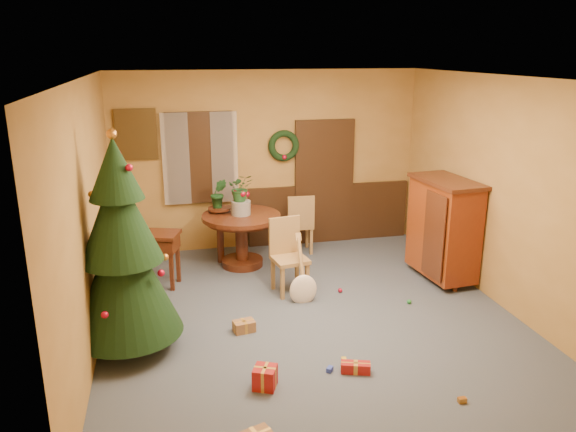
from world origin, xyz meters
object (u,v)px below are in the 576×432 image
object	(u,v)px
chair_near	(288,253)
christmas_tree	(122,251)
dining_table	(242,230)
sideboard	(444,227)
writing_desk	(148,246)

from	to	relation	value
chair_near	christmas_tree	distance (m)	2.45
dining_table	sideboard	world-z (taller)	sideboard
dining_table	sideboard	bearing A→B (deg)	-22.52
christmas_tree	dining_table	bearing A→B (deg)	54.90
writing_desk	sideboard	size ratio (longest dim) A/B	0.66
dining_table	christmas_tree	world-z (taller)	christmas_tree
christmas_tree	writing_desk	distance (m)	1.87
chair_near	christmas_tree	size ratio (longest dim) A/B	0.42
chair_near	christmas_tree	world-z (taller)	christmas_tree
dining_table	sideboard	size ratio (longest dim) A/B	0.81
chair_near	dining_table	bearing A→B (deg)	114.83
dining_table	writing_desk	world-z (taller)	dining_table
sideboard	christmas_tree	bearing A→B (deg)	-165.64
chair_near	christmas_tree	bearing A→B (deg)	-149.98
dining_table	christmas_tree	bearing A→B (deg)	-125.10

